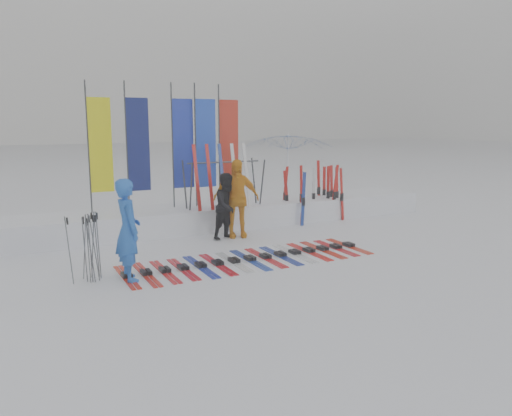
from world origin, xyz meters
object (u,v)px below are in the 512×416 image
person_yellow (236,198)px  tent_canopy (288,171)px  person_black (228,206)px  ski_row (250,259)px  person_blue (128,230)px  ski_rack (224,177)px

person_yellow → tent_canopy: size_ratio=0.69×
person_black → ski_row: size_ratio=0.31×
person_blue → ski_rack: 4.58m
tent_canopy → ski_rack: size_ratio=1.37×
person_blue → tent_canopy: (6.35, 5.12, 0.34)m
person_black → ski_rack: 1.24m
person_black → tent_canopy: (3.46, 2.96, 0.45)m
person_blue → person_yellow: bearing=-57.5°
person_black → person_yellow: size_ratio=0.83×
ski_row → ski_rack: size_ratio=2.56×
person_yellow → ski_row: bearing=-93.4°
tent_canopy → ski_rack: tent_canopy is taller
person_blue → person_yellow: person_yellow is taller
person_blue → tent_canopy: 8.16m
person_blue → person_yellow: size_ratio=0.96×
person_yellow → ski_rack: size_ratio=0.94×
person_black → ski_rack: (0.36, 1.04, 0.58)m
person_blue → person_yellow: (3.15, 2.24, 0.04)m
person_yellow → person_black: bearing=-148.9°
person_black → person_yellow: (0.26, 0.08, 0.16)m
person_blue → tent_canopy: size_ratio=0.66×
tent_canopy → ski_row: size_ratio=0.54×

